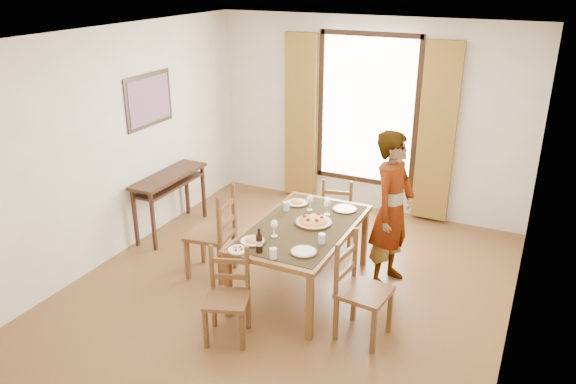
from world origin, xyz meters
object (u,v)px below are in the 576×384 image
at_px(console_table, 169,183).
at_px(pasta_platter, 313,219).
at_px(man, 392,210).
at_px(dining_table, 302,231).

bearing_deg(console_table, pasta_platter, -11.69).
distance_m(console_table, man, 2.96).
xyz_separation_m(man, pasta_platter, (-0.73, -0.45, -0.07)).
height_order(dining_table, man, man).
relative_size(man, pasta_platter, 4.37).
bearing_deg(pasta_platter, console_table, 168.31).
relative_size(console_table, man, 0.69).
bearing_deg(dining_table, pasta_platter, 53.70).
relative_size(dining_table, man, 0.98).
bearing_deg(dining_table, console_table, 165.22).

